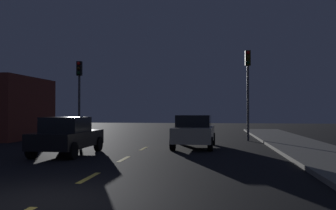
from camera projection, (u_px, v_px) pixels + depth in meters
name	position (u px, v px, depth m)	size (l,w,h in m)	color
ground_plane	(128.00, 157.00, 14.08)	(80.00, 80.00, 0.00)	black
sidewalk_curb_right	(331.00, 158.00, 13.15)	(3.00, 40.00, 0.15)	gray
lane_stripe_second	(89.00, 178.00, 9.72)	(0.16, 1.60, 0.01)	#EACC4C
lane_stripe_third	(124.00, 159.00, 13.49)	(0.16, 1.60, 0.01)	#EACC4C
lane_stripe_fourth	(144.00, 149.00, 17.26)	(0.16, 1.60, 0.01)	#EACC4C
traffic_signal_left	(79.00, 85.00, 22.97)	(0.32, 0.38, 4.92)	#4C4C51
traffic_signal_right	(248.00, 78.00, 21.67)	(0.32, 0.38, 5.39)	#4C4C51
car_stopped_ahead	(194.00, 131.00, 17.73)	(2.03, 4.14, 1.58)	beige
car_adjacent_lane	(67.00, 136.00, 14.88)	(1.92, 3.95, 1.54)	black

